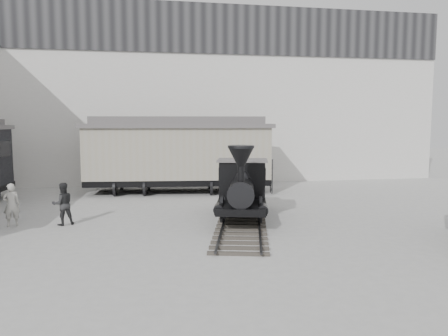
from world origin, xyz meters
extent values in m
plane|color=#9E9E9B|center=(0.00, 0.00, 0.00)|extent=(90.00, 90.00, 0.00)
cube|color=silver|center=(0.00, 15.00, 5.50)|extent=(34.00, 2.40, 11.00)
cube|color=#232326|center=(0.00, 13.75, 9.50)|extent=(34.00, 0.12, 3.00)
cube|color=#312E29|center=(1.30, 2.77, 0.07)|extent=(3.79, 8.59, 0.15)
cube|color=#2D2D30|center=(0.66, 2.93, 0.12)|extent=(2.09, 8.17, 0.05)
cube|color=#2D2D30|center=(1.94, 2.61, 0.12)|extent=(2.09, 8.17, 0.05)
cylinder|color=black|center=(0.50, 2.50, 0.65)|extent=(0.35, 1.00, 1.00)
cylinder|color=black|center=(1.88, 2.15, 0.65)|extent=(0.35, 1.00, 1.00)
cylinder|color=black|center=(0.78, 3.65, 0.65)|extent=(0.35, 1.00, 1.00)
cylinder|color=black|center=(2.17, 3.31, 0.65)|extent=(0.35, 1.00, 1.00)
cube|color=black|center=(1.33, 2.90, 0.76)|extent=(2.56, 3.63, 0.26)
cylinder|color=black|center=(1.18, 2.28, 1.34)|extent=(1.39, 2.26, 0.91)
cylinder|color=black|center=(0.98, 1.48, 2.05)|extent=(0.29, 0.29, 0.55)
cone|color=black|center=(0.98, 1.48, 2.65)|extent=(1.06, 1.06, 0.64)
sphere|color=black|center=(1.27, 2.63, 1.78)|extent=(0.47, 0.47, 0.47)
cube|color=black|center=(1.53, 3.70, 1.59)|extent=(2.02, 1.62, 1.42)
cube|color=#605C5D|center=(1.53, 3.70, 2.34)|extent=(2.25, 1.84, 0.07)
cube|color=black|center=(1.92, 5.29, 1.09)|extent=(2.03, 2.17, 0.82)
cylinder|color=black|center=(-2.97, 10.98, 0.44)|extent=(2.26, 1.10, 0.87)
cylinder|color=black|center=(2.01, 10.45, 0.44)|extent=(2.26, 1.10, 0.87)
cube|color=black|center=(-0.48, 10.71, 0.65)|extent=(10.03, 3.74, 0.33)
cube|color=#A19A86|center=(-0.48, 10.71, 2.18)|extent=(10.04, 3.85, 2.72)
cube|color=#605C5D|center=(-0.48, 10.71, 3.65)|extent=(10.40, 4.21, 0.22)
cube|color=#605C5D|center=(-0.48, 10.71, 3.95)|extent=(9.45, 2.29, 0.39)
imported|color=#B9B6AD|center=(-7.17, 3.91, 0.80)|extent=(0.66, 0.52, 1.61)
imported|color=#272728|center=(-5.33, 3.76, 0.80)|extent=(0.95, 0.86, 1.60)
camera|label=1|loc=(-2.25, -13.12, 3.84)|focal=35.00mm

